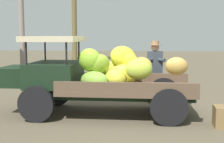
{
  "coord_description": "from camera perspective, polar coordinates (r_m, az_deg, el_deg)",
  "views": [
    {
      "loc": [
        -0.67,
        7.07,
        1.84
      ],
      "look_at": [
        0.11,
        0.11,
        1.02
      ],
      "focal_mm": 48.88,
      "sensor_mm": 36.0,
      "label": 1
    }
  ],
  "objects": [
    {
      "name": "ground_plane",
      "position": [
        7.34,
        0.99,
        -7.82
      ],
      "size": [
        60.0,
        60.0,
        0.0
      ],
      "primitive_type": "plane",
      "color": "brown"
    },
    {
      "name": "truck",
      "position": [
        7.1,
        -3.94,
        -0.87
      ],
      "size": [
        4.51,
        1.83,
        1.83
      ],
      "rotation": [
        0.0,
        0.0,
        0.01
      ],
      "color": "black",
      "rests_on": "ground"
    },
    {
      "name": "farmer",
      "position": [
        8.39,
        8.03,
        0.65
      ],
      "size": [
        0.53,
        0.47,
        1.7
      ],
      "rotation": [
        0.0,
        0.0,
        1.63
      ],
      "color": "#92614E",
      "rests_on": "ground"
    },
    {
      "name": "wooden_crate",
      "position": [
        6.65,
        20.21,
        -7.92
      ],
      "size": [
        0.41,
        0.46,
        0.42
      ],
      "primitive_type": "cube",
      "rotation": [
        0.0,
        0.0,
        1.52
      ],
      "color": "olive",
      "rests_on": "ground"
    }
  ]
}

